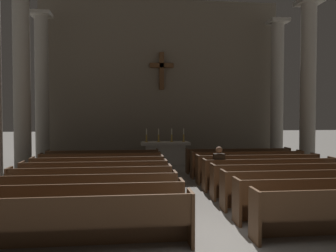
% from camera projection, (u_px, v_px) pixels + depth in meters
% --- Properties ---
extents(ground_plane, '(80.00, 80.00, 0.00)m').
position_uv_depth(ground_plane, '(223.00, 243.00, 6.04)').
color(ground_plane, gray).
extents(pew_left_row_1, '(4.08, 0.50, 0.95)m').
position_uv_depth(pew_left_row_1, '(71.00, 222.00, 5.70)').
color(pew_left_row_1, brown).
rests_on(pew_left_row_1, ground).
extents(pew_left_row_2, '(4.08, 0.50, 0.95)m').
position_uv_depth(pew_left_row_2, '(80.00, 206.00, 6.71)').
color(pew_left_row_2, brown).
rests_on(pew_left_row_2, ground).
extents(pew_left_row_3, '(4.08, 0.50, 0.95)m').
position_uv_depth(pew_left_row_3, '(86.00, 194.00, 7.72)').
color(pew_left_row_3, brown).
rests_on(pew_left_row_3, ground).
extents(pew_left_row_4, '(4.08, 0.50, 0.95)m').
position_uv_depth(pew_left_row_4, '(91.00, 185.00, 8.73)').
color(pew_left_row_4, brown).
rests_on(pew_left_row_4, ground).
extents(pew_left_row_5, '(4.08, 0.50, 0.95)m').
position_uv_depth(pew_left_row_5, '(95.00, 177.00, 9.74)').
color(pew_left_row_5, brown).
rests_on(pew_left_row_5, ground).
extents(pew_left_row_6, '(4.08, 0.50, 0.95)m').
position_uv_depth(pew_left_row_6, '(98.00, 171.00, 10.75)').
color(pew_left_row_6, brown).
rests_on(pew_left_row_6, ground).
extents(pew_left_row_7, '(4.08, 0.50, 0.95)m').
position_uv_depth(pew_left_row_7, '(101.00, 166.00, 11.76)').
color(pew_left_row_7, brown).
rests_on(pew_left_row_7, ground).
extents(pew_left_row_8, '(4.08, 0.50, 0.95)m').
position_uv_depth(pew_left_row_8, '(103.00, 162.00, 12.77)').
color(pew_left_row_8, brown).
rests_on(pew_left_row_8, ground).
extents(pew_right_row_2, '(4.08, 0.50, 0.95)m').
position_uv_depth(pew_right_row_2, '(329.00, 199.00, 7.29)').
color(pew_right_row_2, brown).
rests_on(pew_right_row_2, ground).
extents(pew_right_row_3, '(4.08, 0.50, 0.95)m').
position_uv_depth(pew_right_row_3, '(305.00, 188.00, 8.30)').
color(pew_right_row_3, brown).
rests_on(pew_right_row_3, ground).
extents(pew_right_row_4, '(4.08, 0.50, 0.95)m').
position_uv_depth(pew_right_row_4, '(286.00, 180.00, 9.31)').
color(pew_right_row_4, brown).
rests_on(pew_right_row_4, ground).
extents(pew_right_row_5, '(4.08, 0.50, 0.95)m').
position_uv_depth(pew_right_row_5, '(270.00, 174.00, 10.32)').
color(pew_right_row_5, brown).
rests_on(pew_right_row_5, ground).
extents(pew_right_row_6, '(4.08, 0.50, 0.95)m').
position_uv_depth(pew_right_row_6, '(258.00, 168.00, 11.33)').
color(pew_right_row_6, brown).
rests_on(pew_right_row_6, ground).
extents(pew_right_row_7, '(4.08, 0.50, 0.95)m').
position_uv_depth(pew_right_row_7, '(247.00, 164.00, 12.34)').
color(pew_right_row_7, brown).
rests_on(pew_right_row_7, ground).
extents(pew_right_row_8, '(4.08, 0.50, 0.95)m').
position_uv_depth(pew_right_row_8, '(238.00, 160.00, 13.35)').
color(pew_right_row_8, brown).
rests_on(pew_right_row_8, ground).
extents(column_left_third, '(0.91, 0.91, 6.80)m').
position_uv_depth(column_left_third, '(22.00, 85.00, 12.53)').
color(column_left_third, '#9E998E').
rests_on(column_left_third, ground).
extents(column_right_third, '(0.91, 0.91, 6.80)m').
position_uv_depth(column_right_third, '(308.00, 88.00, 13.77)').
color(column_right_third, '#9E998E').
rests_on(column_right_third, ground).
extents(column_left_fourth, '(0.91, 0.91, 6.80)m').
position_uv_depth(column_left_fourth, '(42.00, 91.00, 15.41)').
color(column_left_fourth, '#9E998E').
rests_on(column_left_fourth, ground).
extents(column_right_fourth, '(0.91, 0.91, 6.80)m').
position_uv_depth(column_right_fourth, '(277.00, 92.00, 16.65)').
color(column_right_fourth, '#9E998E').
rests_on(column_right_fourth, ground).
extents(altar, '(2.20, 0.90, 1.01)m').
position_uv_depth(altar, '(165.00, 152.00, 15.62)').
color(altar, '#BCB7AD').
rests_on(altar, ground).
extents(candlestick_outer_left, '(0.16, 0.16, 0.60)m').
position_uv_depth(candlestick_outer_left, '(146.00, 138.00, 15.50)').
color(candlestick_outer_left, '#B79338').
rests_on(candlestick_outer_left, altar).
extents(candlestick_inner_left, '(0.16, 0.16, 0.60)m').
position_uv_depth(candlestick_inner_left, '(159.00, 138.00, 15.56)').
color(candlestick_inner_left, '#B79338').
rests_on(candlestick_inner_left, altar).
extents(candlestick_inner_right, '(0.16, 0.16, 0.60)m').
position_uv_depth(candlestick_inner_right, '(172.00, 138.00, 15.63)').
color(candlestick_inner_right, '#B79338').
rests_on(candlestick_inner_right, altar).
extents(candlestick_outer_right, '(0.16, 0.16, 0.60)m').
position_uv_depth(candlestick_outer_right, '(184.00, 138.00, 15.69)').
color(candlestick_outer_right, '#B79338').
rests_on(candlestick_outer_right, altar).
extents(apse_with_cross, '(11.97, 0.47, 8.04)m').
position_uv_depth(apse_with_cross, '(161.00, 80.00, 17.45)').
color(apse_with_cross, '#706656').
rests_on(apse_with_cross, ground).
extents(lone_worshipper, '(0.32, 0.43, 1.32)m').
position_uv_depth(lone_worshipper, '(218.00, 167.00, 10.17)').
color(lone_worshipper, '#26262B').
rests_on(lone_worshipper, ground).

